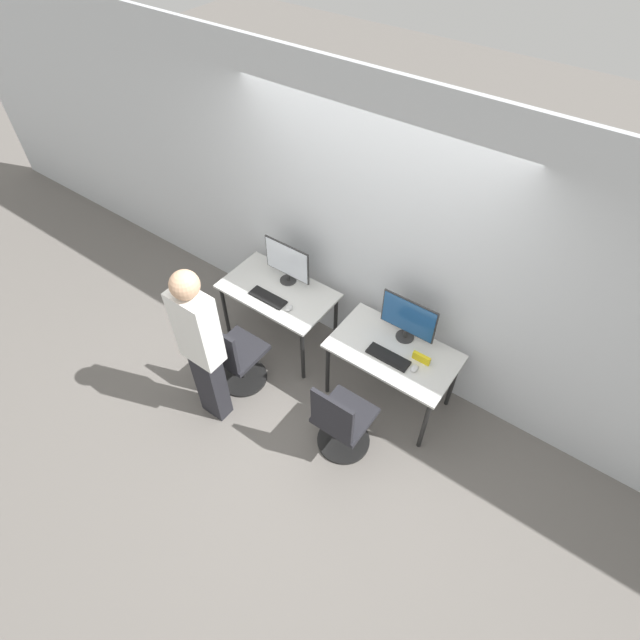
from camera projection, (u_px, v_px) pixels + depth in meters
The scene contains 14 objects.
ground_plane at pixel (312, 387), 4.97m from camera, with size 20.00×20.00×0.00m, color slate.
wall_back at pixel (363, 235), 4.37m from camera, with size 12.00×0.05×2.80m.
desk_left at pixel (278, 296), 4.95m from camera, with size 1.12×0.66×0.72m.
monitor_left at pixel (287, 262), 4.80m from camera, with size 0.52×0.17×0.45m.
keyboard_left at pixel (268, 298), 4.80m from camera, with size 0.39×0.13×0.02m.
mouse_left at pixel (289, 308), 4.69m from camera, with size 0.06×0.09×0.03m.
office_chair_left at pixel (235, 358), 4.74m from camera, with size 0.48×0.48×0.90m.
person_left at pixel (201, 344), 4.09m from camera, with size 0.36×0.23×1.74m.
desk_right at pixel (393, 356), 4.42m from camera, with size 1.12×0.66×0.72m.
monitor_right at pixel (408, 319), 4.29m from camera, with size 0.52×0.17×0.45m.
keyboard_right at pixel (388, 357), 4.30m from camera, with size 0.39×0.13×0.02m.
mouse_right at pixel (415, 368), 4.21m from camera, with size 0.06×0.09×0.03m.
office_chair_right at pixel (341, 424), 4.26m from camera, with size 0.48×0.48×0.90m.
placard_right at pixel (421, 358), 4.25m from camera, with size 0.16×0.03×0.08m.
Camera 1 is at (1.76, -2.30, 4.09)m, focal length 28.00 mm.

